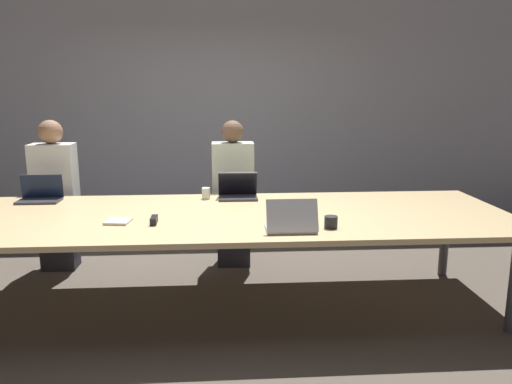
{
  "coord_description": "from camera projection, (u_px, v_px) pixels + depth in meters",
  "views": [
    {
      "loc": [
        0.08,
        -3.79,
        1.74
      ],
      "look_at": [
        0.34,
        0.1,
        0.93
      ],
      "focal_mm": 35.0,
      "sensor_mm": 36.0,
      "label": 1
    }
  ],
  "objects": [
    {
      "name": "conference_table",
      "position": [
        213.0,
        220.0,
        3.9
      ],
      "size": [
        4.66,
        1.5,
        0.78
      ],
      "color": "#D6B77F",
      "rests_on": "ground_plane"
    },
    {
      "name": "stapler",
      "position": [
        154.0,
        220.0,
        3.62
      ],
      "size": [
        0.05,
        0.15,
        0.05
      ],
      "rotation": [
        0.0,
        0.0,
        0.02
      ],
      "color": "black",
      "rests_on": "conference_table"
    },
    {
      "name": "notebook",
      "position": [
        118.0,
        221.0,
        3.64
      ],
      "size": [
        0.19,
        0.19,
        0.02
      ],
      "rotation": [
        0.0,
        0.0,
        -0.15
      ],
      "color": "silver",
      "rests_on": "conference_table"
    },
    {
      "name": "laptop_far_center",
      "position": [
        238.0,
        191.0,
        4.44
      ],
      "size": [
        0.35,
        0.24,
        0.23
      ],
      "color": "#333338",
      "rests_on": "conference_table"
    },
    {
      "name": "curtain_wall",
      "position": [
        215.0,
        116.0,
        6.17
      ],
      "size": [
        12.0,
        0.06,
        2.8
      ],
      "color": "#9999A3",
      "rests_on": "ground_plane"
    },
    {
      "name": "ground_plane",
      "position": [
        215.0,
        306.0,
        4.05
      ],
      "size": [
        24.0,
        24.0,
        0.0
      ],
      "primitive_type": "plane",
      "color": "brown"
    },
    {
      "name": "cup_near_midright",
      "position": [
        331.0,
        222.0,
        3.5
      ],
      "size": [
        0.09,
        0.09,
        0.08
      ],
      "color": "#232328",
      "rests_on": "conference_table"
    },
    {
      "name": "laptop_far_left",
      "position": [
        40.0,
        193.0,
        4.33
      ],
      "size": [
        0.36,
        0.22,
        0.23
      ],
      "color": "#333338",
      "rests_on": "conference_table"
    },
    {
      "name": "cup_far_center",
      "position": [
        206.0,
        193.0,
        4.41
      ],
      "size": [
        0.07,
        0.07,
        0.1
      ],
      "color": "white",
      "rests_on": "conference_table"
    },
    {
      "name": "person_far_left",
      "position": [
        56.0,
        198.0,
        4.78
      ],
      "size": [
        0.4,
        0.24,
        1.45
      ],
      "color": "#2D2D38",
      "rests_on": "ground_plane"
    },
    {
      "name": "person_far_center",
      "position": [
        233.0,
        196.0,
        4.89
      ],
      "size": [
        0.4,
        0.24,
        1.44
      ],
      "color": "#2D2D38",
      "rests_on": "ground_plane"
    },
    {
      "name": "laptop_near_midright",
      "position": [
        291.0,
        222.0,
        3.4
      ],
      "size": [
        0.35,
        0.24,
        0.23
      ],
      "rotation": [
        0.0,
        0.0,
        3.14
      ],
      "color": "#B7B7BC",
      "rests_on": "conference_table"
    }
  ]
}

